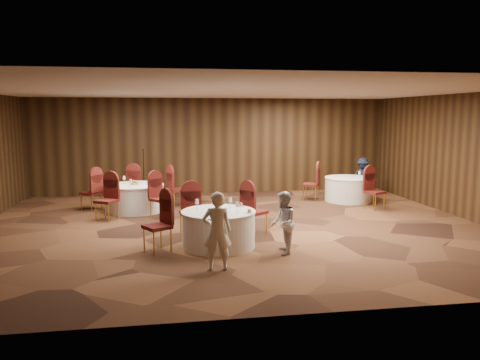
{
  "coord_description": "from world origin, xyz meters",
  "views": [
    {
      "loc": [
        -1.53,
        -10.75,
        2.65
      ],
      "look_at": [
        0.2,
        0.2,
        1.1
      ],
      "focal_mm": 35.0,
      "sensor_mm": 36.0,
      "label": 1
    }
  ],
  "objects": [
    {
      "name": "tabletop_right",
      "position": [
        4.24,
        2.56,
        0.9
      ],
      "size": [
        0.08,
        0.08,
        0.22
      ],
      "color": "silver",
      "rests_on": "table_right"
    },
    {
      "name": "table_right",
      "position": [
        4.0,
        2.8,
        0.38
      ],
      "size": [
        1.45,
        1.45,
        0.74
      ],
      "color": "white",
      "rests_on": "ground"
    },
    {
      "name": "tabletop_main",
      "position": [
        -0.33,
        -1.71,
        0.84
      ],
      "size": [
        1.11,
        1.09,
        0.22
      ],
      "color": "silver",
      "rests_on": "table_main"
    },
    {
      "name": "man_c",
      "position": [
        4.86,
        3.74,
        0.62
      ],
      "size": [
        0.92,
        0.76,
        1.24
      ],
      "primitive_type": "imported",
      "rotation": [
        0.0,
        0.0,
        5.85
      ],
      "color": "#151D31",
      "rests_on": "ground"
    },
    {
      "name": "table_left",
      "position": [
        -2.42,
        2.28,
        0.38
      ],
      "size": [
        1.59,
        1.59,
        0.74
      ],
      "color": "white",
      "rests_on": "ground"
    },
    {
      "name": "woman_a",
      "position": [
        -0.71,
        -3.02,
        0.69
      ],
      "size": [
        0.51,
        0.34,
        1.37
      ],
      "primitive_type": "imported",
      "rotation": [
        0.0,
        0.0,
        3.11
      ],
      "color": "silver",
      "rests_on": "ground"
    },
    {
      "name": "tabletop_left",
      "position": [
        -2.41,
        2.27,
        0.82
      ],
      "size": [
        0.76,
        0.77,
        0.22
      ],
      "color": "silver",
      "rests_on": "table_left"
    },
    {
      "name": "room_shell",
      "position": [
        0.0,
        0.0,
        1.96
      ],
      "size": [
        12.0,
        12.0,
        12.0
      ],
      "color": "silver",
      "rests_on": "ground"
    },
    {
      "name": "chairs_right",
      "position": [
        3.58,
        2.32,
        0.5
      ],
      "size": [
        2.04,
        2.36,
        1.0
      ],
      "color": "#3E0F0C",
      "rests_on": "ground"
    },
    {
      "name": "table_main",
      "position": [
        -0.52,
        -1.61,
        0.38
      ],
      "size": [
        1.5,
        1.5,
        0.74
      ],
      "color": "white",
      "rests_on": "ground"
    },
    {
      "name": "ground",
      "position": [
        0.0,
        0.0,
        0.0
      ],
      "size": [
        12.0,
        12.0,
        0.0
      ],
      "primitive_type": "plane",
      "color": "black",
      "rests_on": "ground"
    },
    {
      "name": "mic_stand",
      "position": [
        -2.24,
        3.87,
        0.47
      ],
      "size": [
        0.24,
        0.24,
        1.61
      ],
      "color": "black",
      "rests_on": "ground"
    },
    {
      "name": "woman_b",
      "position": [
        0.64,
        -2.27,
        0.61
      ],
      "size": [
        0.55,
        0.66,
        1.21
      ],
      "primitive_type": "imported",
      "rotation": [
        0.0,
        0.0,
        4.54
      ],
      "color": "silver",
      "rests_on": "ground"
    },
    {
      "name": "chairs_main",
      "position": [
        -0.79,
        -0.92,
        0.5
      ],
      "size": [
        2.86,
        1.93,
        1.0
      ],
      "color": "#3E0F0C",
      "rests_on": "ground"
    },
    {
      "name": "chairs_left",
      "position": [
        -2.41,
        2.3,
        0.5
      ],
      "size": [
        3.1,
        2.96,
        1.0
      ],
      "color": "#3E0F0C",
      "rests_on": "ground"
    }
  ]
}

